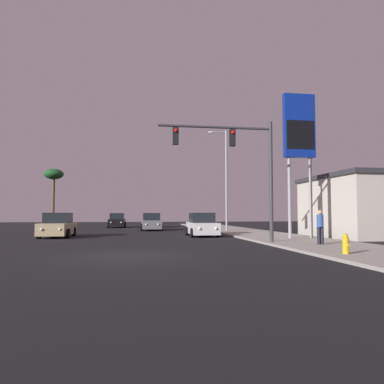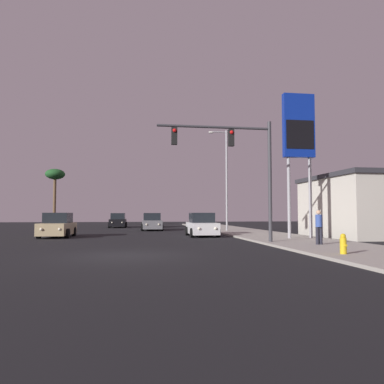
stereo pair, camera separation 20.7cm
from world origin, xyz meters
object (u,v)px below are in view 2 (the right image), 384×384
fire_hydrant (343,244)px  car_tan (58,226)px  car_black (118,221)px  car_white (202,226)px  street_lamp (225,175)px  pedestrian_on_sidewalk (319,226)px  car_grey (152,222)px  gas_station_sign (299,134)px  palm_tree_far (55,177)px  traffic_light_mast (239,157)px  car_silver (151,221)px

fire_hydrant → car_tan: bearing=133.1°
car_black → car_white: size_ratio=1.00×
car_tan → street_lamp: bearing=-154.6°
fire_hydrant → pedestrian_on_sidewalk: (1.19, 4.19, 0.55)m
car_black → car_grey: (3.63, -8.18, 0.00)m
car_black → fire_hydrant: bearing=107.8°
gas_station_sign → palm_tree_far: (-20.20, 26.89, -0.37)m
pedestrian_on_sidewalk → palm_tree_far: palm_tree_far is taller
car_grey → traffic_light_mast: traffic_light_mast is taller
car_silver → fire_hydrant: car_silver is taller
traffic_light_mast → palm_tree_far: (-15.61, 29.51, 1.58)m
traffic_light_mast → fire_hydrant: (2.22, -6.27, -4.18)m
traffic_light_mast → gas_station_sign: 5.63m
street_lamp → fire_hydrant: 20.14m
traffic_light_mast → pedestrian_on_sidewalk: bearing=-31.3°
traffic_light_mast → fire_hydrant: traffic_light_mast is taller
car_white → palm_tree_far: size_ratio=0.60×
car_grey → palm_tree_far: 17.72m
car_silver → palm_tree_far: palm_tree_far is taller
car_silver → car_tan: bearing=70.5°
car_tan → traffic_light_mast: bearing=146.8°
traffic_light_mast → street_lamp: (2.43, 13.33, 0.45)m
car_black → fire_hydrant: 33.27m
car_black → car_white: bearing=111.2°
car_silver → pedestrian_on_sidewalk: (7.17, -27.72, 0.27)m
car_silver → palm_tree_far: 13.62m
gas_station_sign → palm_tree_far: 33.64m
car_black → gas_station_sign: size_ratio=0.48×
car_tan → palm_tree_far: size_ratio=0.60×
street_lamp → palm_tree_far: street_lamp is taller
pedestrian_on_sidewalk → gas_station_sign: bearing=75.9°
car_tan → palm_tree_far: bearing=-75.5°
traffic_light_mast → fire_hydrant: bearing=-70.5°
traffic_light_mast → car_tan: bearing=144.7°
fire_hydrant → traffic_light_mast: bearing=109.5°
car_white → street_lamp: street_lamp is taller
car_black → car_silver: size_ratio=1.00×
car_white → car_tan: 10.04m
car_tan → gas_station_sign: (15.37, -5.02, 5.86)m
car_grey → street_lamp: (6.38, -4.01, 4.36)m
car_silver → street_lamp: 14.45m
car_grey → traffic_light_mast: (3.95, -17.34, 3.90)m
gas_station_sign → fire_hydrant: size_ratio=11.84×
car_tan → gas_station_sign: size_ratio=0.48×
car_tan → fire_hydrant: size_ratio=5.71×
car_tan → car_silver: bearing=-109.2°
pedestrian_on_sidewalk → car_tan: bearing=145.6°
traffic_light_mast → fire_hydrant: 7.85m
street_lamp → car_grey: bearing=147.8°
street_lamp → gas_station_sign: (2.15, -10.72, 1.50)m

